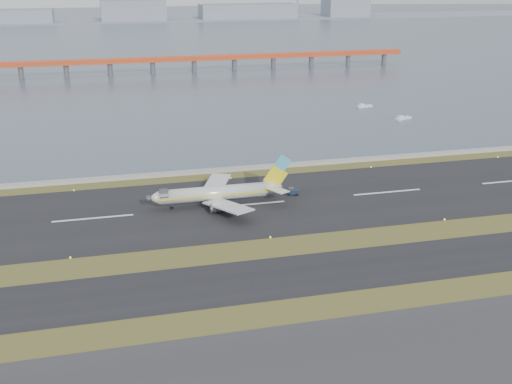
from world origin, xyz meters
TOP-DOWN VIEW (x-y plane):
  - ground at (0.00, 0.00)m, footprint 1000.00×1000.00m
  - taxiway_strip at (0.00, -12.00)m, footprint 1000.00×18.00m
  - runway_strip at (0.00, 30.00)m, footprint 1000.00×45.00m
  - seawall at (0.00, 60.00)m, footprint 1000.00×2.50m
  - bay_water at (0.00, 460.00)m, footprint 1400.00×800.00m
  - red_pier at (20.00, 250.00)m, footprint 260.00×5.00m
  - far_shoreline at (13.62, 620.00)m, footprint 1400.00×80.00m
  - airliner at (-7.49, 31.63)m, footprint 38.52×32.89m
  - pushback_tug at (13.73, 34.63)m, footprint 3.58×2.70m
  - workboat_near at (84.30, 110.40)m, footprint 7.76×4.73m
  - workboat_far at (78.24, 136.14)m, footprint 7.50×3.37m

SIDE VIEW (x-z plane):
  - ground at x=0.00m, z-range 0.00..0.00m
  - bay_water at x=0.00m, z-range -0.65..0.65m
  - taxiway_strip at x=0.00m, z-range 0.00..0.10m
  - runway_strip at x=0.00m, z-range 0.00..0.10m
  - seawall at x=0.00m, z-range 0.00..1.00m
  - workboat_far at x=78.24m, z-range -0.32..1.43m
  - workboat_near at x=84.30m, z-range -0.33..1.47m
  - pushback_tug at x=13.73m, z-range -0.03..2.01m
  - airliner at x=-7.49m, z-range -2.94..9.86m
  - far_shoreline at x=13.62m, z-range -24.18..36.32m
  - red_pier at x=20.00m, z-range 2.18..12.38m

